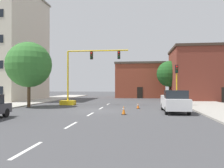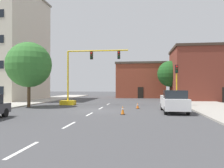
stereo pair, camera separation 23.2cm
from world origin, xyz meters
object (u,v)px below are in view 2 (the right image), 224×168
object	(u,v)px
tree_right_far	(170,74)
pickup_truck_white	(174,102)
tree_left_near	(29,65)
traffic_cone_roadside_b	(138,106)
traffic_cone_roadside_a	(123,110)
traffic_signal_gantry	(76,87)
traffic_light_pole_right	(177,76)

from	to	relation	value
tree_right_far	pickup_truck_white	world-z (taller)	tree_right_far
tree_left_near	traffic_cone_roadside_b	distance (m)	12.98
tree_left_near	traffic_cone_roadside_b	size ratio (longest dim) A/B	12.02
pickup_truck_white	tree_left_near	bearing A→B (deg)	167.26
traffic_cone_roadside_a	traffic_cone_roadside_b	size ratio (longest dim) A/B	1.23
tree_left_near	tree_right_far	bearing A→B (deg)	44.56
tree_right_far	traffic_cone_roadside_a	size ratio (longest dim) A/B	9.18
traffic_signal_gantry	tree_right_far	size ratio (longest dim) A/B	1.24
tree_right_far	traffic_cone_roadside_a	distance (m)	24.39
traffic_cone_roadside_a	traffic_signal_gantry	bearing A→B (deg)	125.40
traffic_cone_roadside_b	pickup_truck_white	bearing A→B (deg)	-43.13
pickup_truck_white	traffic_cone_roadside_a	bearing A→B (deg)	-153.19
traffic_cone_roadside_b	tree_right_far	bearing A→B (deg)	72.89
tree_right_far	pickup_truck_white	size ratio (longest dim) A/B	1.27
traffic_signal_gantry	traffic_light_pole_right	distance (m)	12.26
traffic_signal_gantry	tree_left_near	bearing A→B (deg)	-140.81
traffic_cone_roadside_a	tree_right_far	bearing A→B (deg)	74.02
traffic_signal_gantry	traffic_light_pole_right	bearing A→B (deg)	-4.43
traffic_light_pole_right	traffic_cone_roadside_a	bearing A→B (deg)	-123.45
traffic_light_pole_right	traffic_cone_roadside_b	world-z (taller)	traffic_light_pole_right
pickup_truck_white	traffic_cone_roadside_b	size ratio (longest dim) A/B	8.91
pickup_truck_white	traffic_light_pole_right	bearing A→B (deg)	79.51
traffic_light_pole_right	tree_left_near	xyz separation A→B (m)	(-16.58, -2.67, 1.23)
traffic_cone_roadside_b	traffic_signal_gantry	bearing A→B (deg)	152.46
traffic_signal_gantry	tree_left_near	xyz separation A→B (m)	(-4.43, -3.61, 2.55)
traffic_cone_roadside_b	traffic_light_pole_right	bearing A→B (deg)	35.14
tree_right_far	traffic_cone_roadside_a	xyz separation A→B (m)	(-6.62, -23.10, -4.17)
tree_left_near	pickup_truck_white	size ratio (longest dim) A/B	1.35
traffic_signal_gantry	traffic_cone_roadside_a	xyz separation A→B (m)	(6.62, -9.32, -1.84)
traffic_signal_gantry	pickup_truck_white	size ratio (longest dim) A/B	1.57
pickup_truck_white	tree_right_far	bearing A→B (deg)	83.92
traffic_light_pole_right	traffic_signal_gantry	bearing A→B (deg)	175.57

